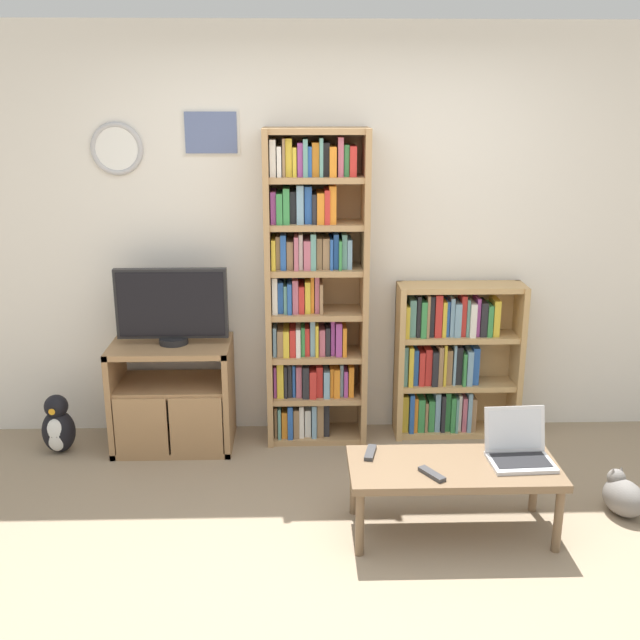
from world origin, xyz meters
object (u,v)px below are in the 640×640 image
(penguin_figurine, at_px, (58,427))
(remote_far_from_laptop, at_px, (432,474))
(bookshelf_short, at_px, (450,360))
(remote_near_laptop, at_px, (370,453))
(bookshelf_tall, at_px, (312,291))
(television, at_px, (172,306))
(tv_stand, at_px, (173,395))
(coffee_table, at_px, (453,472))
(laptop, at_px, (518,448))
(cat, at_px, (623,496))

(penguin_figurine, bearing_deg, remote_far_from_laptop, -26.60)
(remote_far_from_laptop, xyz_separation_m, penguin_figurine, (-2.16, 1.08, -0.22))
(bookshelf_short, xyz_separation_m, remote_near_laptop, (-0.62, -1.07, -0.12))
(bookshelf_tall, bearing_deg, television, -173.36)
(bookshelf_tall, distance_m, penguin_figurine, 1.81)
(bookshelf_short, bearing_deg, tv_stand, -175.17)
(tv_stand, height_order, coffee_table, tv_stand)
(penguin_figurine, bearing_deg, bookshelf_tall, 6.88)
(television, distance_m, remote_near_laptop, 1.57)
(coffee_table, relative_size, laptop, 3.23)
(bookshelf_short, xyz_separation_m, cat, (0.75, -1.05, -0.41))
(bookshelf_tall, xyz_separation_m, coffee_table, (0.69, -1.16, -0.65))
(television, height_order, remote_far_from_laptop, television)
(cat, bearing_deg, remote_near_laptop, 163.29)
(tv_stand, bearing_deg, remote_near_laptop, -38.29)
(coffee_table, height_order, laptop, laptop)
(laptop, distance_m, cat, 0.72)
(bookshelf_tall, distance_m, laptop, 1.61)
(penguin_figurine, bearing_deg, tv_stand, 6.08)
(laptop, bearing_deg, television, 148.91)
(laptop, relative_size, remote_near_laptop, 1.97)
(tv_stand, xyz_separation_m, remote_near_laptop, (1.17, -0.92, 0.05))
(bookshelf_short, height_order, remote_far_from_laptop, bookshelf_short)
(coffee_table, relative_size, cat, 2.22)
(tv_stand, xyz_separation_m, laptop, (1.91, -1.00, 0.10))
(laptop, relative_size, remote_far_from_laptop, 2.05)
(cat, bearing_deg, coffee_table, 171.10)
(television, distance_m, bookshelf_tall, 0.87)
(coffee_table, bearing_deg, bookshelf_short, 80.14)
(bookshelf_short, distance_m, laptop, 1.16)
(tv_stand, height_order, remote_far_from_laptop, tv_stand)
(laptop, bearing_deg, bookshelf_tall, 129.79)
(penguin_figurine, bearing_deg, television, 7.15)
(laptop, xyz_separation_m, remote_far_from_laptop, (-0.47, -0.16, -0.05))
(television, distance_m, cat, 2.80)
(remote_near_laptop, relative_size, remote_far_from_laptop, 1.04)
(bookshelf_short, height_order, laptop, bookshelf_short)
(bookshelf_short, height_order, coffee_table, bookshelf_short)
(bookshelf_short, distance_m, remote_far_from_laptop, 1.36)
(remote_near_laptop, height_order, remote_far_from_laptop, same)
(coffee_table, height_order, remote_near_laptop, remote_near_laptop)
(television, height_order, penguin_figurine, television)
(bookshelf_short, xyz_separation_m, coffee_table, (-0.21, -1.20, -0.17))
(tv_stand, relative_size, cat, 1.56)
(remote_near_laptop, bearing_deg, penguin_figurine, 169.33)
(tv_stand, xyz_separation_m, coffee_table, (1.58, -1.05, -0.01))
(laptop, bearing_deg, remote_far_from_laptop, -163.92)
(bookshelf_tall, height_order, laptop, bookshelf_tall)
(tv_stand, xyz_separation_m, cat, (2.54, -0.90, -0.24))
(bookshelf_tall, bearing_deg, bookshelf_short, 2.17)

